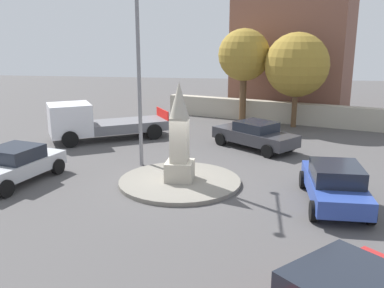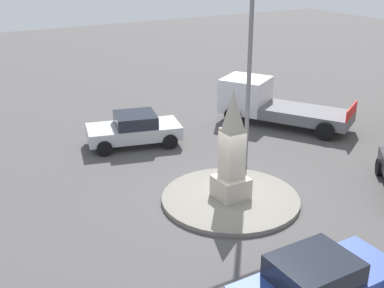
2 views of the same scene
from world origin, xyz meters
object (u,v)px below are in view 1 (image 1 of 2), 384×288
Objects in this scene: corner_building at (296,28)px; tree_near_wall at (297,65)px; tree_mid_cluster at (244,56)px; truck_white_near_island at (94,122)px; streetlamp at (138,48)px; car_blue_far_side at (335,184)px; monument at (179,138)px; car_dark_grey_passing at (255,135)px; car_silver_approaching at (15,164)px.

tree_near_wall is at bearing -2.86° from corner_building.
corner_building reaches higher than tree_mid_cluster.
tree_mid_cluster is at bearing 128.36° from truck_white_near_island.
tree_near_wall is at bearing 141.43° from streetlamp.
car_blue_far_side is 0.67× the size of truck_white_near_island.
monument is 18.36m from corner_building.
truck_white_near_island is (-0.43, -8.52, 0.28)m from car_dark_grey_passing.
tree_mid_cluster is at bearing -107.79° from tree_near_wall.
streetlamp is at bearing -21.89° from tree_mid_cluster.
tree_near_wall is (-12.44, -0.30, 3.05)m from car_blue_far_side.
car_silver_approaching is 6.84m from truck_white_near_island.
car_dark_grey_passing is at bearing 124.94° from car_silver_approaching.
streetlamp is 11.66m from tree_near_wall.
streetlamp reaches higher than truck_white_near_island.
streetlamp is at bearing -26.74° from corner_building.
streetlamp is at bearing -53.81° from car_dark_grey_passing.
corner_building reaches higher than streetlamp.
monument is 0.89× the size of car_blue_far_side.
tree_near_wall reaches higher than car_silver_approaching.
monument is 0.63× the size of tree_mid_cluster.
streetlamp is 1.45× the size of tree_near_wall.
monument is 5.72m from car_blue_far_side.
streetlamp is (-2.09, -2.06, 3.21)m from monument.
streetlamp is 6.66m from car_silver_approaching.
car_dark_grey_passing is at bearing 126.19° from streetlamp.
corner_building is at bearing 162.21° from monument.
streetlamp is at bearing -114.12° from car_blue_far_side.
streetlamp is 10.90m from tree_mid_cluster.
truck_white_near_island is at bearing -65.00° from tree_near_wall.
car_silver_approaching is 0.67× the size of truck_white_near_island.
car_dark_grey_passing is 6.73m from tree_near_wall.
streetlamp is 1.40× the size of tree_mid_cluster.
car_silver_approaching is at bearing -44.04° from tree_near_wall.
car_silver_approaching is 11.14m from car_dark_grey_passing.
car_silver_approaching is at bearing -83.44° from monument.
tree_near_wall is at bearing 155.13° from monument.
tree_mid_cluster is at bearing -35.61° from corner_building.
tree_near_wall is 3.37m from tree_mid_cluster.
car_blue_far_side is (1.29, 5.47, -1.05)m from monument.
tree_mid_cluster is (4.85, -3.47, -1.72)m from corner_building.
car_silver_approaching is 0.36× the size of corner_building.
car_silver_approaching is 1.01× the size of car_blue_far_side.
tree_near_wall reaches higher than car_blue_far_side.
streetlamp is 1.97× the size of car_blue_far_side.
tree_near_wall is (5.87, -0.29, -2.20)m from corner_building.
corner_building is 6.27m from tree_near_wall.
truck_white_near_island is (-4.00, -3.65, -4.01)m from streetlamp.
monument is at bearing 96.56° from car_silver_approaching.
monument is at bearing -17.79° from corner_building.
corner_building is (-17.02, 5.46, 4.20)m from monument.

